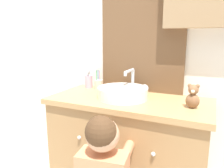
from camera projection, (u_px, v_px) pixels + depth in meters
wall_back at (147, 25)px, 1.60m from camera, size 3.20×0.18×2.50m
vanity_counter at (128, 152)px, 1.54m from camera, size 1.06×0.52×0.79m
sink_basin at (123, 92)px, 1.46m from camera, size 0.34×0.39×0.18m
toothbrush_holder at (99, 84)px, 1.73m from camera, size 0.07×0.07×0.18m
soap_dispenser at (89, 81)px, 1.76m from camera, size 0.06×0.06×0.14m
teddy_bear at (193, 97)px, 1.25m from camera, size 0.08×0.07×0.14m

